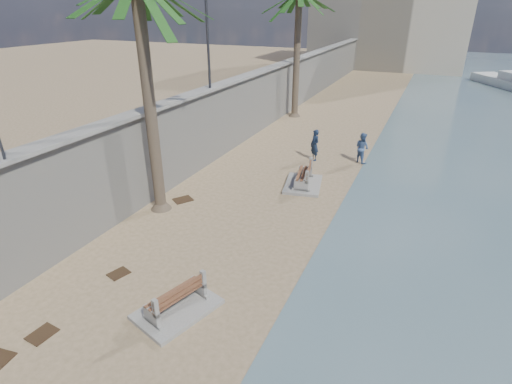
% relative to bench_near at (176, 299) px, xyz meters
% --- Properties ---
extents(ground_plane, '(140.00, 140.00, 0.00)m').
position_rel_bench_near_xyz_m(ground_plane, '(0.45, -1.92, -0.37)').
color(ground_plane, '#997E5D').
extents(seawall, '(0.45, 70.00, 3.50)m').
position_rel_bench_near_xyz_m(seawall, '(-4.75, 18.08, 1.38)').
color(seawall, gray).
rests_on(seawall, ground_plane).
extents(wall_cap, '(0.80, 70.00, 0.12)m').
position_rel_bench_near_xyz_m(wall_cap, '(-4.75, 18.08, 3.18)').
color(wall_cap, gray).
rests_on(wall_cap, seawall).
extents(end_building, '(18.00, 12.00, 14.00)m').
position_rel_bench_near_xyz_m(end_building, '(-1.55, 50.08, 6.63)').
color(end_building, '#B7AA93').
rests_on(end_building, ground_plane).
extents(bench_near, '(1.94, 2.37, 0.85)m').
position_rel_bench_near_xyz_m(bench_near, '(0.00, 0.00, 0.00)').
color(bench_near, gray).
rests_on(bench_near, ground_plane).
extents(bench_far, '(1.91, 2.46, 0.92)m').
position_rel_bench_near_xyz_m(bench_far, '(0.51, 8.87, 0.03)').
color(bench_far, gray).
rests_on(bench_far, ground_plane).
extents(streetlight, '(0.28, 0.28, 5.12)m').
position_rel_bench_near_xyz_m(streetlight, '(-4.65, 10.08, 6.27)').
color(streetlight, '#2D2D33').
rests_on(streetlight, wall_cap).
extents(person_a, '(0.78, 0.76, 1.81)m').
position_rel_bench_near_xyz_m(person_a, '(0.02, 12.15, 0.53)').
color(person_a, '#142138').
rests_on(person_a, ground_plane).
extents(person_b, '(1.02, 0.98, 1.68)m').
position_rel_bench_near_xyz_m(person_b, '(2.24, 12.79, 0.47)').
color(person_b, '#456090').
rests_on(person_b, ground_plane).
extents(yacht_far, '(6.69, 9.13, 1.50)m').
position_rel_bench_near_xyz_m(yacht_far, '(11.48, 38.99, -0.02)').
color(yacht_far, silver).
rests_on(yacht_far, bay_water).
extents(debris_b, '(0.55, 0.66, 0.03)m').
position_rel_bench_near_xyz_m(debris_b, '(-2.49, -2.00, -0.36)').
color(debris_b, '#382616').
rests_on(debris_b, ground_plane).
extents(debris_c, '(0.88, 0.92, 0.03)m').
position_rel_bench_near_xyz_m(debris_c, '(-3.49, 5.53, -0.36)').
color(debris_c, '#382616').
rests_on(debris_c, ground_plane).
extents(debris_d, '(0.60, 0.67, 0.03)m').
position_rel_bench_near_xyz_m(debris_d, '(-2.46, 0.61, -0.36)').
color(debris_d, '#382616').
rests_on(debris_d, ground_plane).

